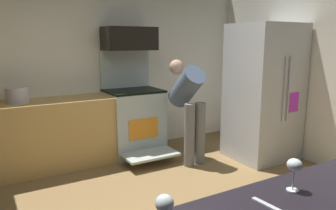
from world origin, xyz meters
name	(u,v)px	position (x,y,z in m)	size (l,w,h in m)	color
wall_back	(89,65)	(0.00, 2.34, 1.30)	(5.20, 0.12, 2.60)	white
lower_cabinet_run	(29,138)	(-0.90, 1.98, 0.45)	(2.40, 0.60, 0.90)	tan
oven_range	(134,120)	(0.52, 1.96, 0.51)	(0.76, 1.04, 1.51)	#B5C2BD
microwave	(129,39)	(0.52, 2.06, 1.67)	(0.74, 0.38, 0.32)	black
refrigerator	(263,92)	(2.03, 0.93, 0.93)	(0.87, 0.78, 1.87)	silver
person_cook	(188,102)	(1.03, 1.30, 0.83)	(0.31, 0.67, 1.38)	slate
wine_glass_near	(294,167)	(-0.06, -1.26, 1.03)	(0.07, 0.07, 0.17)	silver
wine_glass_extra	(165,205)	(-0.79, -1.27, 1.02)	(0.07, 0.07, 0.17)	silver
knife_chef	(273,208)	(-0.28, -1.34, 0.90)	(0.23, 0.02, 0.01)	#B7BABF
stock_pot	(17,95)	(-0.99, 1.98, 1.00)	(0.27, 0.27, 0.19)	#BFB8C4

